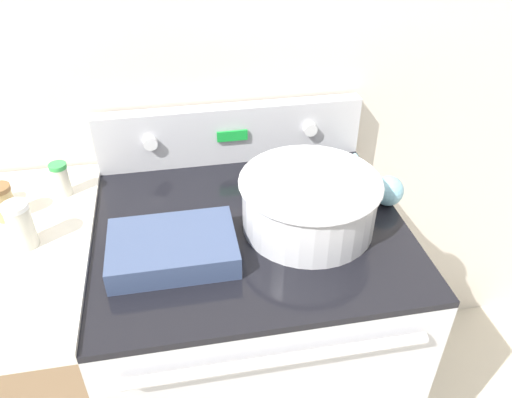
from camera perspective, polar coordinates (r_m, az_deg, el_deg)
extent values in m
cube|color=beige|center=(1.46, -3.53, 16.96)|extent=(8.00, 0.05, 2.50)
cube|color=#BCBCC1|center=(1.61, -0.61, -15.96)|extent=(0.79, 0.70, 0.90)
cube|color=black|center=(1.29, -0.74, -3.04)|extent=(0.79, 0.70, 0.02)
cylinder|color=silver|center=(1.08, 2.79, -17.94)|extent=(0.65, 0.02, 0.02)
cube|color=#BCBCC1|center=(1.50, -2.90, 7.49)|extent=(0.79, 0.05, 0.18)
cylinder|color=white|center=(1.46, -11.96, 6.25)|extent=(0.04, 0.02, 0.04)
cylinder|color=white|center=(1.52, 6.23, 7.91)|extent=(0.04, 0.02, 0.04)
cube|color=green|center=(1.47, -2.73, 7.22)|extent=(0.09, 0.01, 0.03)
cube|color=#896B4C|center=(1.70, -26.52, -17.80)|extent=(0.65, 0.70, 0.90)
cylinder|color=silver|center=(1.24, 6.06, -0.47)|extent=(0.33, 0.33, 0.14)
torus|color=silver|center=(1.20, 6.24, 2.00)|extent=(0.35, 0.35, 0.01)
cylinder|color=beige|center=(1.21, 6.20, 1.49)|extent=(0.30, 0.30, 0.02)
cube|color=#38476B|center=(1.18, -9.50, -5.54)|extent=(0.29, 0.20, 0.06)
cube|color=#D1BC7A|center=(1.17, -9.56, -5.05)|extent=(0.26, 0.18, 0.03)
cylinder|color=#7AB2C6|center=(1.49, 12.84, 2.54)|extent=(0.01, 0.25, 0.01)
sphere|color=#7AB2C6|center=(1.37, 14.88, 0.91)|extent=(0.08, 0.08, 0.08)
cylinder|color=beige|center=(1.44, -21.34, 1.91)|extent=(0.04, 0.04, 0.08)
cylinder|color=green|center=(1.42, -21.75, 3.51)|extent=(0.05, 0.05, 0.01)
cylinder|color=beige|center=(1.28, -25.22, -2.94)|extent=(0.06, 0.06, 0.11)
cylinder|color=white|center=(1.25, -25.89, -0.80)|extent=(0.06, 0.06, 0.01)
cylinder|color=tan|center=(1.41, -26.92, -0.53)|extent=(0.06, 0.06, 0.08)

